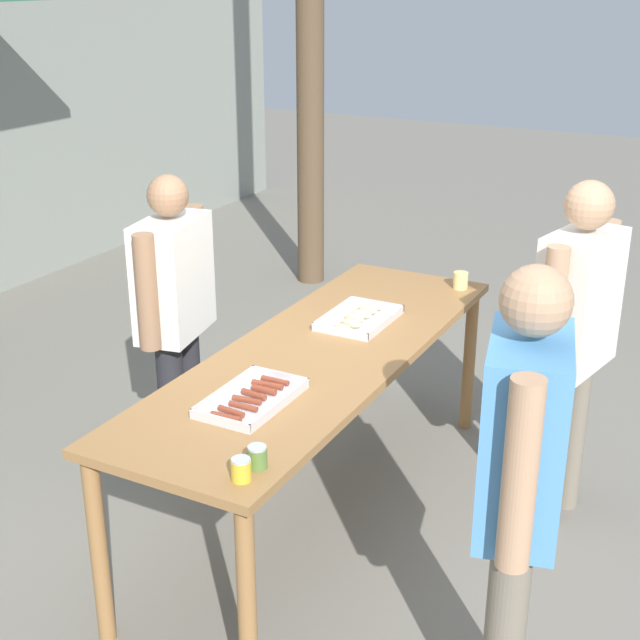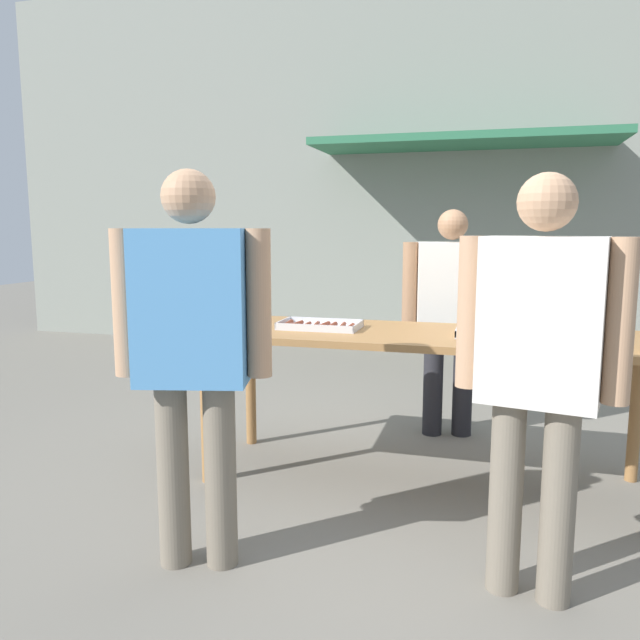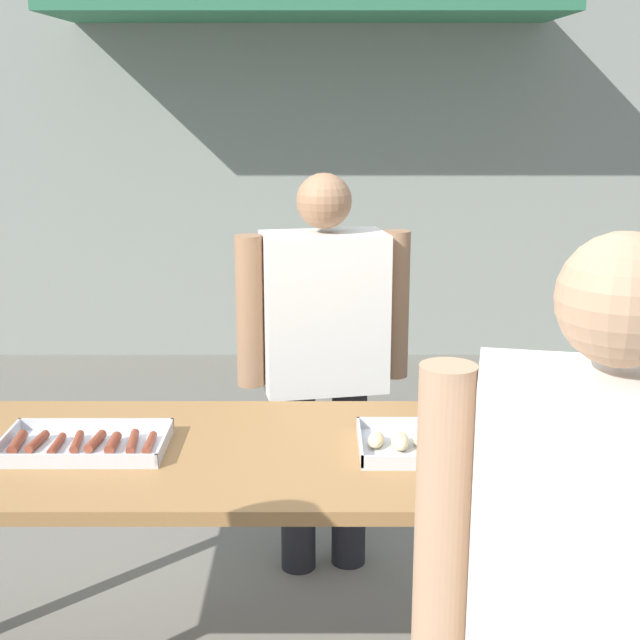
{
  "view_description": "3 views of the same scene",
  "coord_description": "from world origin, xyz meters",
  "px_view_note": "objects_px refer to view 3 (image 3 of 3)",
  "views": [
    {
      "loc": [
        -3.39,
        -1.79,
        2.55
      ],
      "look_at": [
        0.0,
        0.0,
        1.04
      ],
      "focal_mm": 50.0,
      "sensor_mm": 36.0,
      "label": 1
    },
    {
      "loc": [
        0.38,
        -3.56,
        1.5
      ],
      "look_at": [
        -0.61,
        -0.01,
        0.94
      ],
      "focal_mm": 35.0,
      "sensor_mm": 36.0,
      "label": 2
    },
    {
      "loc": [
        0.07,
        -2.44,
        1.91
      ],
      "look_at": [
        0.09,
        0.9,
        1.05
      ],
      "focal_mm": 50.0,
      "sensor_mm": 36.0,
      "label": 3
    }
  ],
  "objects_px": {
    "food_tray_buns": "(431,443)",
    "person_customer_with_cup": "(592,621)",
    "person_server_behind_table": "(320,345)",
    "food_tray_sausages": "(80,445)"
  },
  "relations": [
    {
      "from": "person_server_behind_table",
      "to": "person_customer_with_cup",
      "type": "distance_m",
      "value": 2.01
    },
    {
      "from": "food_tray_sausages",
      "to": "person_customer_with_cup",
      "type": "xyz_separation_m",
      "value": [
        1.18,
        -1.04,
        0.1
      ]
    },
    {
      "from": "person_server_behind_table",
      "to": "person_customer_with_cup",
      "type": "bearing_deg",
      "value": -87.53
    },
    {
      "from": "person_customer_with_cup",
      "to": "person_server_behind_table",
      "type": "bearing_deg",
      "value": -64.9
    },
    {
      "from": "food_tray_buns",
      "to": "person_customer_with_cup",
      "type": "height_order",
      "value": "person_customer_with_cup"
    },
    {
      "from": "food_tray_buns",
      "to": "person_server_behind_table",
      "type": "relative_size",
      "value": 0.27
    },
    {
      "from": "food_tray_sausages",
      "to": "food_tray_buns",
      "type": "xyz_separation_m",
      "value": [
        1.03,
        0.0,
        0.01
      ]
    },
    {
      "from": "food_tray_buns",
      "to": "food_tray_sausages",
      "type": "bearing_deg",
      "value": -179.99
    },
    {
      "from": "food_tray_buns",
      "to": "person_customer_with_cup",
      "type": "bearing_deg",
      "value": -81.74
    },
    {
      "from": "food_tray_sausages",
      "to": "person_server_behind_table",
      "type": "relative_size",
      "value": 0.29
    }
  ]
}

